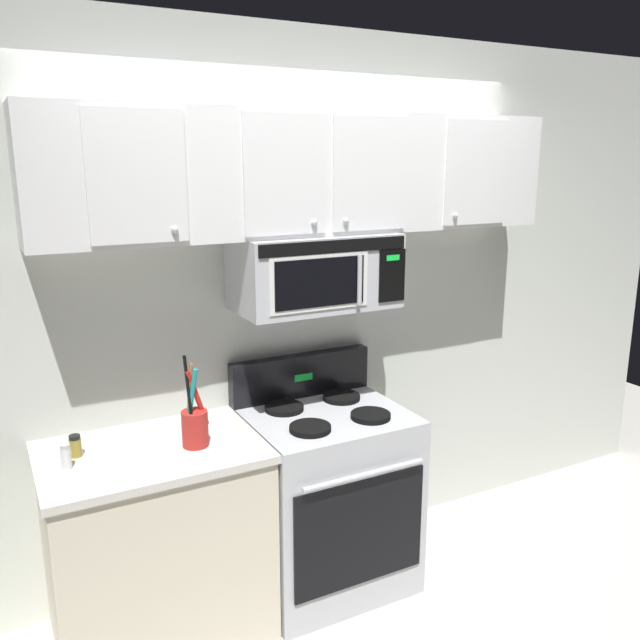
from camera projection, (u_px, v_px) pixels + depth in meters
name	position (u px, v px, depth m)	size (l,w,h in m)	color
ground_plane	(370.00, 629.00, 3.01)	(8.00, 8.00, 0.00)	beige
back_wall	(293.00, 308.00, 3.36)	(5.20, 0.10, 2.70)	silver
stove_range	(326.00, 495.00, 3.26)	(0.76, 0.69, 1.12)	#B7BABF
over_range_microwave	(315.00, 271.00, 3.09)	(0.76, 0.43, 0.35)	#B7BABF
upper_cabinets	(312.00, 174.00, 3.01)	(2.50, 0.36, 0.55)	silver
counter_segment	(157.00, 542.00, 2.89)	(0.93, 0.65, 0.90)	beige
utensil_crock_red	(195.00, 424.00, 2.78)	(0.12, 0.11, 0.40)	red
salt_shaker	(66.00, 457.00, 2.59)	(0.04, 0.04, 0.10)	white
spice_jar	(75.00, 446.00, 2.69)	(0.05, 0.05, 0.09)	olive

